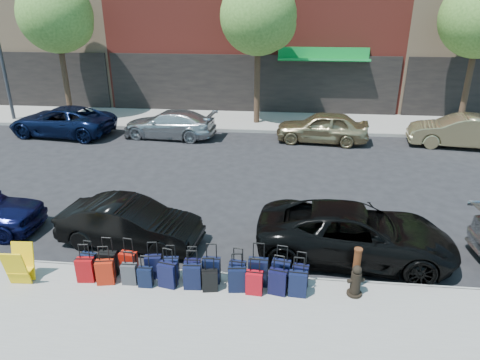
# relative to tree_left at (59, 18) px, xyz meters

# --- Properties ---
(ground) EXTENTS (120.00, 120.00, 0.00)m
(ground) POSITION_rel_tree_left_xyz_m (9.86, -9.50, -5.41)
(ground) COLOR black
(ground) RESTS_ON ground
(sidewalk_near) EXTENTS (60.00, 4.00, 0.15)m
(sidewalk_near) POSITION_rel_tree_left_xyz_m (9.86, -16.00, -5.34)
(sidewalk_near) COLOR gray
(sidewalk_near) RESTS_ON ground
(sidewalk_far) EXTENTS (60.00, 4.00, 0.15)m
(sidewalk_far) POSITION_rel_tree_left_xyz_m (9.86, 0.50, -5.34)
(sidewalk_far) COLOR gray
(sidewalk_far) RESTS_ON ground
(curb_near) EXTENTS (60.00, 0.08, 0.15)m
(curb_near) POSITION_rel_tree_left_xyz_m (9.86, -13.98, -5.34)
(curb_near) COLOR gray
(curb_near) RESTS_ON ground
(curb_far) EXTENTS (60.00, 0.08, 0.15)m
(curb_far) POSITION_rel_tree_left_xyz_m (9.86, -1.52, -5.34)
(curb_far) COLOR gray
(curb_far) RESTS_ON ground
(tree_left) EXTENTS (3.80, 3.80, 7.27)m
(tree_left) POSITION_rel_tree_left_xyz_m (0.00, 0.00, 0.00)
(tree_left) COLOR black
(tree_left) RESTS_ON sidewalk_far
(tree_center) EXTENTS (3.80, 3.80, 7.27)m
(tree_center) POSITION_rel_tree_left_xyz_m (10.50, 0.00, 0.00)
(tree_center) COLOR black
(tree_center) RESTS_ON sidewalk_far
(streetlight) EXTENTS (2.59, 0.18, 8.00)m
(streetlight) POSITION_rel_tree_left_xyz_m (-2.94, -0.70, -0.75)
(streetlight) COLOR #333338
(streetlight) RESTS_ON sidewalk_far
(suitcase_front_0) EXTENTS (0.39, 0.25, 0.87)m
(suitcase_front_0) POSITION_rel_tree_left_xyz_m (7.34, -14.33, -4.99)
(suitcase_front_0) COLOR black
(suitcase_front_0) RESTS_ON sidewalk_near
(suitcase_front_1) EXTENTS (0.41, 0.23, 0.99)m
(suitcase_front_1) POSITION_rel_tree_left_xyz_m (7.83, -14.34, -4.95)
(suitcase_front_1) COLOR black
(suitcase_front_1) RESTS_ON sidewalk_near
(suitcase_front_2) EXTENTS (0.42, 0.27, 0.95)m
(suitcase_front_2) POSITION_rel_tree_left_xyz_m (8.30, -14.26, -4.96)
(suitcase_front_2) COLOR #961309
(suitcase_front_2) RESTS_ON sidewalk_near
(suitcase_front_3) EXTENTS (0.41, 0.27, 0.93)m
(suitcase_front_3) POSITION_rel_tree_left_xyz_m (8.92, -14.31, -4.97)
(suitcase_front_3) COLOR black
(suitcase_front_3) RESTS_ON sidewalk_near
(suitcase_front_4) EXTENTS (0.37, 0.23, 0.85)m
(suitcase_front_4) POSITION_rel_tree_left_xyz_m (9.34, -14.28, -4.99)
(suitcase_front_4) COLOR black
(suitcase_front_4) RESTS_ON sidewalk_near
(suitcase_front_5) EXTENTS (0.38, 0.22, 0.89)m
(suitcase_front_5) POSITION_rel_tree_left_xyz_m (9.86, -14.34, -4.98)
(suitcase_front_5) COLOR black
(suitcase_front_5) RESTS_ON sidewalk_near
(suitcase_front_6) EXTENTS (0.41, 0.23, 0.98)m
(suitcase_front_6) POSITION_rel_tree_left_xyz_m (10.31, -14.34, -4.95)
(suitcase_front_6) COLOR black
(suitcase_front_6) RESTS_ON sidewalk_near
(suitcase_front_7) EXTENTS (0.39, 0.24, 0.90)m
(suitcase_front_7) POSITION_rel_tree_left_xyz_m (10.91, -14.32, -4.98)
(suitcase_front_7) COLOR black
(suitcase_front_7) RESTS_ON sidewalk_near
(suitcase_front_8) EXTENTS (0.45, 0.25, 1.06)m
(suitcase_front_8) POSITION_rel_tree_left_xyz_m (11.39, -14.33, -4.93)
(suitcase_front_8) COLOR black
(suitcase_front_8) RESTS_ON sidewalk_near
(suitcase_front_9) EXTENTS (0.45, 0.29, 1.00)m
(suitcase_front_9) POSITION_rel_tree_left_xyz_m (11.91, -14.28, -4.95)
(suitcase_front_9) COLOR black
(suitcase_front_9) RESTS_ON sidewalk_near
(suitcase_front_10) EXTENTS (0.39, 0.26, 0.88)m
(suitcase_front_10) POSITION_rel_tree_left_xyz_m (12.35, -14.29, -4.99)
(suitcase_front_10) COLOR black
(suitcase_front_10) RESTS_ON sidewalk_near
(suitcase_back_0) EXTENTS (0.42, 0.26, 0.94)m
(suitcase_back_0) POSITION_rel_tree_left_xyz_m (7.39, -14.61, -4.97)
(suitcase_back_0) COLOR maroon
(suitcase_back_0) RESTS_ON sidewalk_near
(suitcase_back_1) EXTENTS (0.43, 0.30, 0.95)m
(suitcase_back_1) POSITION_rel_tree_left_xyz_m (7.88, -14.65, -4.97)
(suitcase_back_1) COLOR #9F1C0A
(suitcase_back_1) RESTS_ON sidewalk_near
(suitcase_back_2) EXTENTS (0.35, 0.21, 0.82)m
(suitcase_back_2) POSITION_rel_tree_left_xyz_m (8.44, -14.60, -5.00)
(suitcase_back_2) COLOR #35353A
(suitcase_back_2) RESTS_ON sidewalk_near
(suitcase_back_3) EXTENTS (0.33, 0.19, 0.78)m
(suitcase_back_3) POSITION_rel_tree_left_xyz_m (8.83, -14.67, -5.02)
(suitcase_back_3) COLOR black
(suitcase_back_3) RESTS_ON sidewalk_near
(suitcase_back_4) EXTENTS (0.44, 0.31, 0.96)m
(suitcase_back_4) POSITION_rel_tree_left_xyz_m (9.34, -14.61, -4.96)
(suitcase_back_4) COLOR black
(suitcase_back_4) RESTS_ON sidewalk_near
(suitcase_back_5) EXTENTS (0.41, 0.26, 0.95)m
(suitcase_back_5) POSITION_rel_tree_left_xyz_m (9.91, -14.61, -4.97)
(suitcase_back_5) COLOR black
(suitcase_back_5) RESTS_ON sidewalk_near
(suitcase_back_6) EXTENTS (0.37, 0.26, 0.82)m
(suitcase_back_6) POSITION_rel_tree_left_xyz_m (10.32, -14.66, -5.00)
(suitcase_back_6) COLOR black
(suitcase_back_6) RESTS_ON sidewalk_near
(suitcase_back_7) EXTENTS (0.41, 0.27, 0.93)m
(suitcase_back_7) POSITION_rel_tree_left_xyz_m (10.93, -14.60, -4.97)
(suitcase_back_7) COLOR black
(suitcase_back_7) RESTS_ON sidewalk_near
(suitcase_back_8) EXTENTS (0.38, 0.24, 0.88)m
(suitcase_back_8) POSITION_rel_tree_left_xyz_m (11.33, -14.67, -4.99)
(suitcase_back_8) COLOR #A00A14
(suitcase_back_8) RESTS_ON sidewalk_near
(suitcase_back_9) EXTENTS (0.44, 0.31, 0.95)m
(suitcase_back_9) POSITION_rel_tree_left_xyz_m (11.84, -14.61, -4.97)
(suitcase_back_9) COLOR black
(suitcase_back_9) RESTS_ON sidewalk_near
(suitcase_back_10) EXTENTS (0.41, 0.26, 0.94)m
(suitcase_back_10) POSITION_rel_tree_left_xyz_m (12.28, -14.63, -4.97)
(suitcase_back_10) COLOR black
(suitcase_back_10) RESTS_ON sidewalk_near
(fire_hydrant) EXTENTS (0.39, 0.34, 0.75)m
(fire_hydrant) POSITION_rel_tree_left_xyz_m (13.56, -14.49, -4.91)
(fire_hydrant) COLOR black
(fire_hydrant) RESTS_ON sidewalk_near
(bollard) EXTENTS (0.19, 0.19, 1.02)m
(bollard) POSITION_rel_tree_left_xyz_m (13.59, -14.21, -4.74)
(bollard) COLOR #38190C
(bollard) RESTS_ON sidewalk_near
(display_rack) EXTENTS (0.54, 0.59, 0.91)m
(display_rack) POSITION_rel_tree_left_xyz_m (5.92, -14.81, -4.81)
(display_rack) COLOR yellow
(display_rack) RESTS_ON sidewalk_near
(car_near_1) EXTENTS (4.01, 1.79, 1.28)m
(car_near_1) POSITION_rel_tree_left_xyz_m (7.79, -12.68, -4.77)
(car_near_1) COLOR black
(car_near_1) RESTS_ON ground
(car_near_2) EXTENTS (5.18, 2.69, 1.39)m
(car_near_2) POSITION_rel_tree_left_xyz_m (13.77, -12.68, -4.72)
(car_near_2) COLOR black
(car_near_2) RESTS_ON ground
(car_far_0) EXTENTS (5.39, 2.96, 1.43)m
(car_far_0) POSITION_rel_tree_left_xyz_m (0.89, -2.93, -4.70)
(car_far_0) COLOR #0B1433
(car_far_0) RESTS_ON ground
(car_far_1) EXTENTS (4.70, 2.26, 1.32)m
(car_far_1) POSITION_rel_tree_left_xyz_m (6.27, -2.72, -4.75)
(car_far_1) COLOR #B8BBBF
(car_far_1) RESTS_ON ground
(car_far_2) EXTENTS (4.40, 2.11, 1.45)m
(car_far_2) POSITION_rel_tree_left_xyz_m (13.63, -2.72, -4.69)
(car_far_2) COLOR #97855D
(car_far_2) RESTS_ON ground
(car_far_3) EXTENTS (4.61, 2.12, 1.47)m
(car_far_3) POSITION_rel_tree_left_xyz_m (19.85, -2.78, -4.68)
(car_far_3) COLOR #9B8A5F
(car_far_3) RESTS_ON ground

